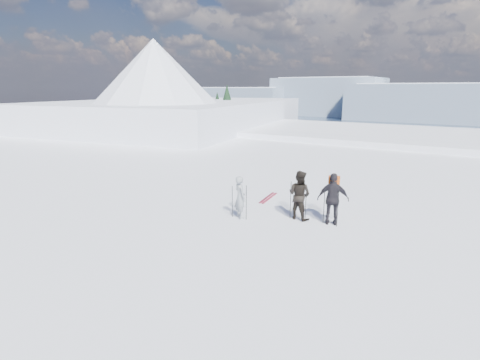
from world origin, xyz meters
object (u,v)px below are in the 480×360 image
at_px(skier_dark, 299,195).
at_px(skier_pack, 333,199).
at_px(skier_grey, 240,197).
at_px(skis_loose, 268,198).

relative_size(skier_dark, skier_pack, 0.98).
bearing_deg(skier_grey, skis_loose, -50.39).
bearing_deg(skier_pack, skis_loose, -44.08).
bearing_deg(skier_dark, skier_grey, 38.54).
relative_size(skier_grey, skier_pack, 0.86).
height_order(skier_grey, skier_pack, skier_pack).
height_order(skier_pack, skis_loose, skier_pack).
height_order(skier_dark, skier_pack, skier_pack).
distance_m(skier_pack, skis_loose, 3.80).
distance_m(skier_grey, skier_dark, 2.12).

